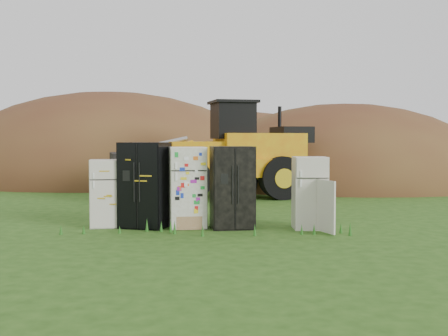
% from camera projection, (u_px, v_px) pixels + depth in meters
% --- Properties ---
extents(ground, '(120.00, 120.00, 0.00)m').
position_uv_depth(ground, '(211.00, 228.00, 12.96)').
color(ground, '#244813').
rests_on(ground, ground).
extents(fridge_leftmost, '(0.82, 0.80, 1.57)m').
position_uv_depth(fridge_leftmost, '(105.00, 193.00, 13.05)').
color(fridge_leftmost, beige).
rests_on(fridge_leftmost, ground).
extents(fridge_black_side, '(1.18, 1.02, 1.97)m').
position_uv_depth(fridge_black_side, '(145.00, 185.00, 12.97)').
color(fridge_black_side, black).
rests_on(fridge_black_side, ground).
extents(fridge_sticker, '(0.98, 0.93, 1.87)m').
position_uv_depth(fridge_sticker, '(187.00, 187.00, 12.95)').
color(fridge_sticker, white).
rests_on(fridge_sticker, ground).
extents(fridge_dark_mid, '(1.09, 0.95, 1.88)m').
position_uv_depth(fridge_dark_mid, '(232.00, 187.00, 12.85)').
color(fridge_dark_mid, black).
rests_on(fridge_dark_mid, ground).
extents(fridge_open_door, '(0.79, 0.74, 1.64)m').
position_uv_depth(fridge_open_door, '(310.00, 193.00, 12.78)').
color(fridge_open_door, beige).
rests_on(fridge_open_door, ground).
extents(wheel_loader, '(7.48, 4.69, 3.37)m').
position_uv_depth(wheel_loader, '(209.00, 149.00, 19.40)').
color(wheel_loader, gold).
rests_on(wheel_loader, ground).
extents(dirt_mound_right, '(13.10, 9.61, 7.14)m').
position_uv_depth(dirt_mound_right, '(343.00, 186.00, 24.33)').
color(dirt_mound_right, '#4F2619').
rests_on(dirt_mound_right, ground).
extents(dirt_mound_left, '(16.44, 12.33, 8.64)m').
position_uv_depth(dirt_mound_left, '(109.00, 181.00, 27.38)').
color(dirt_mound_left, '#4F2619').
rests_on(dirt_mound_left, ground).
extents(dirt_mound_back, '(20.57, 13.71, 7.17)m').
position_uv_depth(dirt_mound_back, '(218.00, 176.00, 30.93)').
color(dirt_mound_back, '#4F2619').
rests_on(dirt_mound_back, ground).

